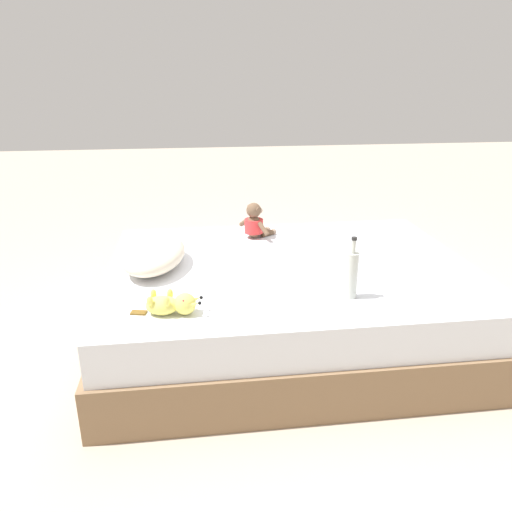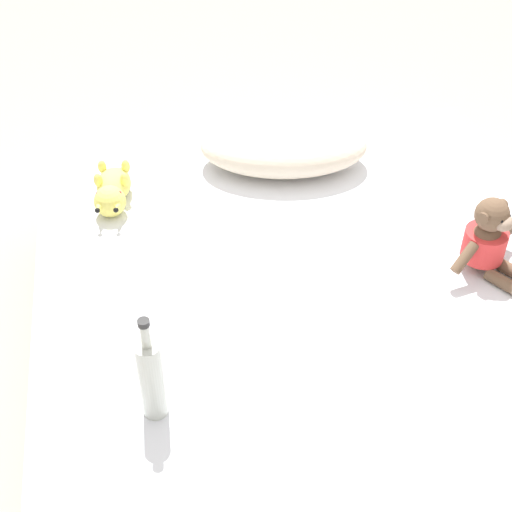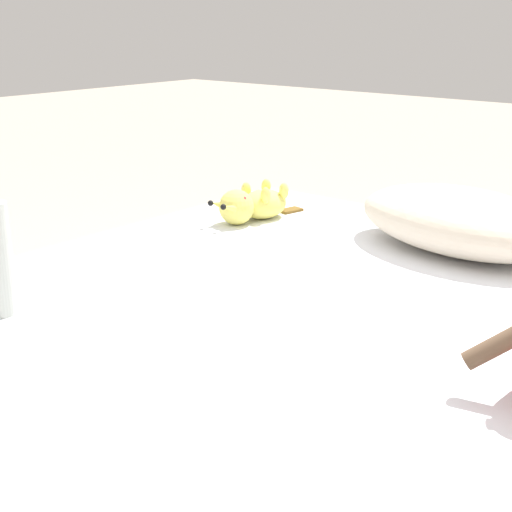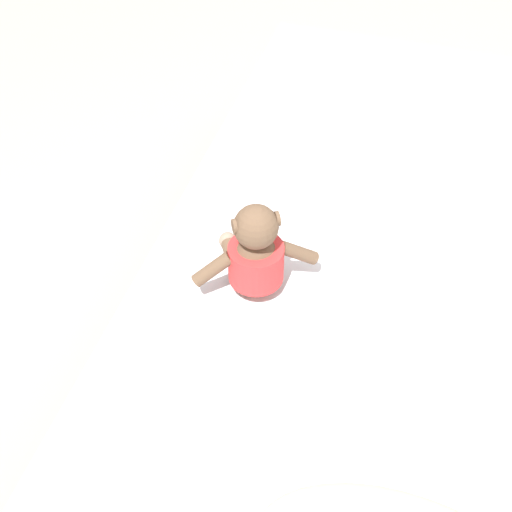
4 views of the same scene
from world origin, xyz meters
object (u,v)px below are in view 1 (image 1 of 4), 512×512
at_px(plush_yellow_creature, 172,304).
at_px(glass_bottle, 352,274).
at_px(pillow, 154,254).
at_px(plush_monkey, 255,223).
at_px(bed, 289,302).

height_order(plush_yellow_creature, glass_bottle, glass_bottle).
xyz_separation_m(pillow, plush_monkey, (0.45, -0.62, 0.02)).
bearing_deg(bed, plush_monkey, 15.19).
bearing_deg(pillow, bed, -93.72).
xyz_separation_m(plush_monkey, glass_bottle, (-0.97, -0.34, 0.02)).
relative_size(bed, plush_monkey, 8.10).
height_order(pillow, plush_monkey, plush_monkey).
bearing_deg(bed, pillow, 86.28).
bearing_deg(plush_monkey, bed, -164.81).
relative_size(bed, pillow, 3.42).
bearing_deg(pillow, plush_monkey, -53.92).
bearing_deg(glass_bottle, plush_monkey, 19.21).
xyz_separation_m(plush_monkey, plush_yellow_creature, (-1.04, 0.51, -0.05)).
distance_m(bed, plush_monkey, 0.62).
height_order(bed, plush_yellow_creature, plush_yellow_creature).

